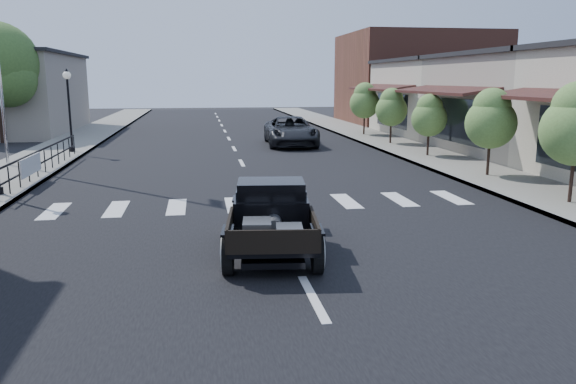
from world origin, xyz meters
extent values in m
plane|color=black|center=(0.00, 0.00, 0.00)|extent=(120.00, 120.00, 0.00)
cube|color=black|center=(0.00, 15.00, 0.01)|extent=(14.00, 80.00, 0.02)
cube|color=gray|center=(-8.50, 15.00, 0.07)|extent=(3.00, 80.00, 0.15)
cube|color=gray|center=(8.50, 15.00, 0.07)|extent=(3.00, 80.00, 0.15)
cube|color=#A39989|center=(15.00, 13.00, 2.25)|extent=(10.00, 9.00, 4.50)
cube|color=beige|center=(15.00, 22.00, 2.25)|extent=(10.00, 9.00, 4.50)
cube|color=brown|center=(15.50, 32.00, 3.50)|extent=(11.00, 10.00, 7.00)
imported|color=black|center=(3.07, 18.07, 0.76)|extent=(2.76, 5.57, 1.52)
camera|label=1|loc=(-1.73, -11.32, 3.46)|focal=35.00mm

